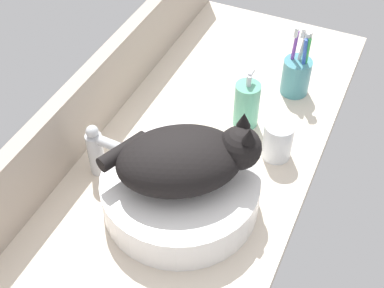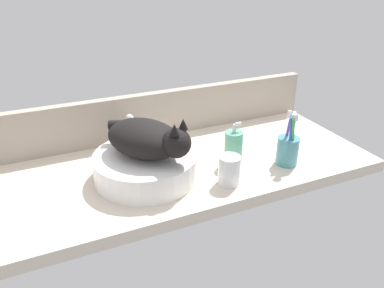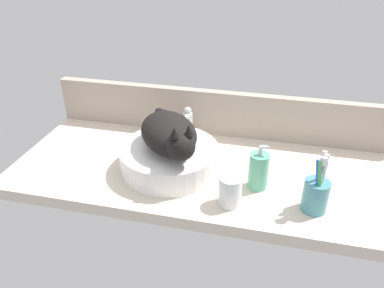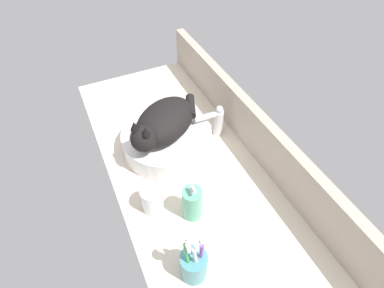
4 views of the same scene
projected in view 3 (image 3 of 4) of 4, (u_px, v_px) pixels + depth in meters
The scene contains 8 objects.
ground_plane at pixel (208, 172), 127.84cm from camera, with size 131.95×54.03×4.00cm, color beige.
backsplash_panel at pixel (221, 113), 143.73cm from camera, with size 131.95×3.60×17.48cm, color #AD9E8E.
sink_basin at pixel (169, 158), 124.32cm from camera, with size 32.71×32.71×8.22cm, color white.
cat at pixel (170, 134), 118.31cm from camera, with size 28.06×30.23×14.00cm.
faucet at pixel (187, 124), 139.14cm from camera, with size 3.60×11.85×13.60cm.
soap_dispenser at pixel (258, 171), 114.52cm from camera, with size 6.08×6.08×15.03cm.
toothbrush_cup at pixel (316, 194), 105.27cm from camera, with size 7.23×7.23×18.69cm.
water_glass at pixel (230, 192), 108.29cm from camera, with size 6.81×6.81×9.28cm.
Camera 3 is at (18.89, -104.31, 70.31)cm, focal length 35.00 mm.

